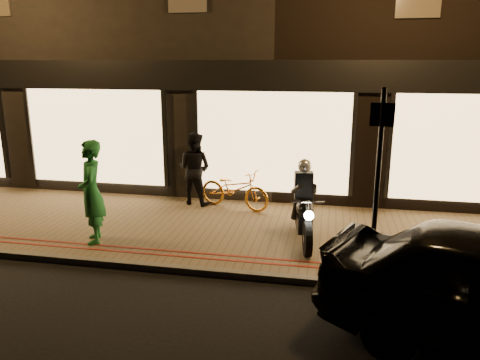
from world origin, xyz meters
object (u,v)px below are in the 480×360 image
(motorcycle, at_px, (304,211))
(sign_post, at_px, (378,176))
(person_green, at_px, (91,192))
(bicycle_gold, at_px, (234,189))

(motorcycle, relative_size, sign_post, 0.64)
(person_green, bearing_deg, sign_post, 56.69)
(person_green, bearing_deg, motorcycle, 74.37)
(sign_post, height_order, bicycle_gold, sign_post)
(sign_post, xyz_separation_m, bicycle_gold, (-2.88, 3.13, -1.21))
(motorcycle, height_order, bicycle_gold, motorcycle)
(motorcycle, xyz_separation_m, bicycle_gold, (-1.72, 1.78, -0.15))
(motorcycle, relative_size, bicycle_gold, 1.09)
(person_green, bearing_deg, bicycle_gold, 112.49)
(motorcycle, relative_size, person_green, 0.99)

